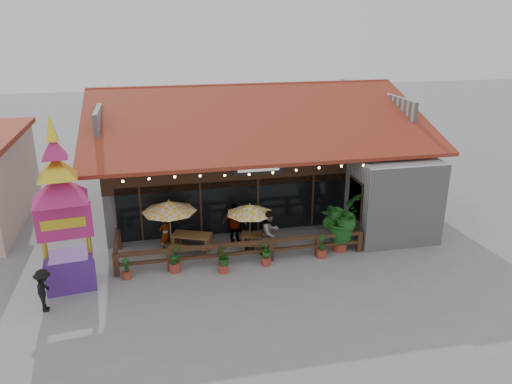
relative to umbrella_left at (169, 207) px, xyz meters
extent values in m
plane|color=gray|center=(4.35, -1.00, -2.07)|extent=(100.00, 100.00, 0.00)
cube|color=#A9A8AD|center=(4.35, 6.00, -0.07)|extent=(14.00, 10.00, 4.00)
cube|color=#3C2413|center=(2.85, 0.92, 1.13)|extent=(11.00, 0.16, 1.60)
cube|color=black|center=(2.85, 0.90, -0.57)|extent=(10.00, 0.12, 2.40)
cube|color=#E2BD65|center=(2.85, 1.10, -0.57)|extent=(9.80, 0.05, 2.20)
cube|color=#A9A8AD|center=(9.60, -0.35, -0.27)|extent=(3.50, 2.70, 3.60)
cube|color=red|center=(7.79, -0.50, -0.07)|extent=(0.06, 1.20, 1.50)
cube|color=#3C2413|center=(7.78, -0.50, -0.07)|extent=(0.04, 1.34, 1.64)
cube|color=#9A3522|center=(4.35, 2.50, 2.83)|extent=(15.50, 7.05, 2.37)
cube|color=#9A3522|center=(4.35, 9.50, 2.83)|extent=(15.50, 7.05, 2.37)
cube|color=#9A3522|center=(4.35, 6.00, 3.95)|extent=(15.50, 0.30, 0.12)
cube|color=#A9A8AD|center=(-2.65, 6.00, 2.63)|extent=(0.20, 9.00, 1.80)
cube|color=#A9A8AD|center=(11.35, 6.00, 2.63)|extent=(0.20, 9.00, 1.80)
cube|color=black|center=(3.85, 0.80, 1.13)|extent=(2.20, 0.10, 0.55)
cube|color=silver|center=(3.85, 0.74, 1.13)|extent=(1.80, 0.02, 0.25)
cube|color=#3C2413|center=(-1.15, 0.86, -0.57)|extent=(0.08, 0.08, 2.40)
cube|color=#3C2413|center=(1.35, 0.86, -0.57)|extent=(0.08, 0.08, 2.40)
cube|color=#3C2413|center=(3.85, 0.86, -0.57)|extent=(0.08, 0.08, 2.40)
cube|color=#3C2413|center=(6.35, 0.86, -0.57)|extent=(0.08, 0.08, 2.40)
sphere|color=#FFDF8C|center=(-1.65, -0.92, 1.48)|extent=(0.09, 0.09, 0.09)
sphere|color=#FFDF8C|center=(-0.70, -0.92, 1.52)|extent=(0.09, 0.09, 0.09)
sphere|color=#FFDF8C|center=(0.25, -0.92, 1.53)|extent=(0.09, 0.09, 0.09)
sphere|color=#FFDF8C|center=(1.20, -0.92, 1.50)|extent=(0.09, 0.09, 0.09)
sphere|color=#FFDF8C|center=(2.15, -0.92, 1.46)|extent=(0.09, 0.09, 0.09)
sphere|color=#FFDF8C|center=(3.10, -0.92, 1.43)|extent=(0.09, 0.09, 0.09)
sphere|color=#FFDF8C|center=(4.05, -0.92, 1.44)|extent=(0.09, 0.09, 0.09)
sphere|color=#FFDF8C|center=(5.00, -0.92, 1.48)|extent=(0.09, 0.09, 0.09)
sphere|color=#FFDF8C|center=(5.95, -0.92, 1.52)|extent=(0.09, 0.09, 0.09)
sphere|color=#FFDF8C|center=(6.90, -0.92, 1.53)|extent=(0.09, 0.09, 0.09)
sphere|color=#FFDF8C|center=(7.85, -0.92, 1.50)|extent=(0.09, 0.09, 0.09)
cube|color=#4C311B|center=(-2.15, -1.50, -1.62)|extent=(0.20, 0.20, 0.90)
cube|color=#4C311B|center=(-0.15, -1.50, -1.62)|extent=(0.20, 0.20, 0.90)
cube|color=#4C311B|center=(1.85, -1.50, -1.62)|extent=(0.20, 0.20, 0.90)
cube|color=#4C311B|center=(3.85, -1.50, -1.62)|extent=(0.20, 0.20, 0.90)
cube|color=#4C311B|center=(5.85, -1.50, -1.62)|extent=(0.20, 0.20, 0.90)
cube|color=#4C311B|center=(7.65, -1.50, -1.62)|extent=(0.20, 0.20, 0.90)
cube|color=#4C311B|center=(2.75, -1.50, -1.22)|extent=(9.80, 0.16, 0.14)
cube|color=#4C311B|center=(2.75, -1.50, -1.62)|extent=(9.80, 0.12, 0.12)
cube|color=#4C311B|center=(-2.15, -0.25, -1.22)|extent=(0.16, 2.50, 0.14)
cube|color=#4C311B|center=(-2.15, 0.90, -1.62)|extent=(0.20, 0.20, 0.90)
cylinder|color=brown|center=(0.00, 0.00, -0.96)|extent=(0.06, 0.06, 2.23)
cone|color=yellow|center=(0.00, 0.00, 0.01)|extent=(2.45, 2.45, 0.44)
sphere|color=brown|center=(0.00, 0.00, 0.26)|extent=(0.10, 0.10, 0.10)
cylinder|color=black|center=(0.00, 0.00, -2.04)|extent=(0.43, 0.43, 0.06)
cylinder|color=brown|center=(3.24, -0.36, -1.09)|extent=(0.05, 0.05, 1.96)
cone|color=yellow|center=(3.24, -0.36, -0.24)|extent=(2.31, 2.31, 0.38)
sphere|color=brown|center=(3.24, -0.36, -0.02)|extent=(0.09, 0.09, 0.09)
cylinder|color=black|center=(3.24, -0.36, -2.04)|extent=(0.38, 0.38, 0.05)
cube|color=brown|center=(0.85, -0.02, -1.32)|extent=(1.78, 1.33, 0.06)
cube|color=brown|center=(0.20, 0.26, -1.70)|extent=(0.35, 0.68, 0.75)
cube|color=brown|center=(1.50, -0.30, -1.70)|extent=(0.35, 0.68, 0.75)
cube|color=brown|center=(0.63, -0.53, -1.63)|extent=(1.59, 0.89, 0.05)
cube|color=brown|center=(1.07, 0.49, -1.63)|extent=(1.59, 0.89, 0.05)
cube|color=brown|center=(3.60, -0.37, -1.42)|extent=(1.53, 1.02, 0.05)
cube|color=brown|center=(3.00, -0.20, -1.74)|extent=(0.23, 0.61, 0.65)
cube|color=brown|center=(4.19, -0.54, -1.74)|extent=(0.23, 0.61, 0.65)
cube|color=brown|center=(3.46, -0.84, -1.68)|extent=(1.42, 0.62, 0.04)
cube|color=brown|center=(3.73, 0.09, -1.68)|extent=(1.42, 0.62, 0.04)
cube|color=#4A217C|center=(-3.69, -1.94, -1.44)|extent=(1.83, 1.47, 1.26)
cube|color=#B62169|center=(-3.69, -1.94, 0.46)|extent=(1.91, 0.50, 1.26)
cube|color=yellow|center=(-3.69, -2.09, 0.46)|extent=(1.47, 0.22, 0.37)
cylinder|color=yellow|center=(-4.43, -1.94, 0.25)|extent=(0.17, 0.17, 2.11)
cylinder|color=yellow|center=(-2.96, -1.94, 0.25)|extent=(0.17, 0.17, 2.11)
pyramid|color=#B62169|center=(-3.69, -1.94, 2.14)|extent=(2.83, 2.83, 0.84)
pyramid|color=yellow|center=(-3.69, -1.94, 2.83)|extent=(2.00, 2.00, 0.74)
pyramid|color=#B62169|center=(-3.69, -1.94, 3.51)|extent=(1.30, 1.30, 0.74)
pyramid|color=yellow|center=(-3.69, -1.94, 4.30)|extent=(0.59, 0.59, 0.95)
cylinder|color=#963529|center=(6.91, -1.18, -1.83)|extent=(0.64, 0.64, 0.47)
imported|color=#1A5017|center=(6.91, -1.18, -0.64)|extent=(2.21, 2.27, 1.92)
sphere|color=#1A5017|center=(7.07, -1.29, -1.00)|extent=(0.64, 0.64, 0.64)
sphere|color=#1A5017|center=(6.78, -1.03, -0.79)|extent=(0.56, 0.56, 0.56)
imported|color=#3C2413|center=(-0.22, 0.29, -1.33)|extent=(0.64, 0.56, 1.48)
imported|color=#3C2413|center=(3.99, -0.88, -1.13)|extent=(1.15, 1.10, 1.87)
imported|color=#3C2413|center=(2.74, 0.36, -1.16)|extent=(1.15, 0.86, 1.82)
imported|color=black|center=(-4.34, -3.41, -1.32)|extent=(0.57, 0.98, 1.51)
cylinder|color=#963529|center=(-1.77, -1.78, -1.93)|extent=(0.34, 0.34, 0.27)
imported|color=#1A5017|center=(-1.77, -1.78, -1.51)|extent=(0.33, 0.25, 0.57)
cylinder|color=#963529|center=(0.03, -1.64, -1.89)|extent=(0.44, 0.44, 0.35)
imported|color=#1A5017|center=(0.03, -1.64, -1.35)|extent=(0.45, 0.49, 0.73)
cylinder|color=#963529|center=(1.84, -2.08, -1.91)|extent=(0.40, 0.40, 0.32)
imported|color=#1A5017|center=(1.84, -2.08, -1.43)|extent=(0.77, 0.76, 0.65)
cylinder|color=#963529|center=(3.59, -1.84, -1.91)|extent=(0.39, 0.39, 0.31)
imported|color=#1A5017|center=(3.59, -1.84, -1.43)|extent=(0.49, 0.49, 0.65)
cylinder|color=#963529|center=(5.95, -1.69, -1.90)|extent=(0.41, 0.41, 0.33)
imported|color=#1A5017|center=(5.95, -1.69, -1.40)|extent=(0.36, 0.42, 0.68)
camera|label=1|loc=(-0.54, -18.99, 7.28)|focal=35.00mm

